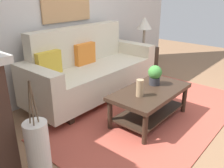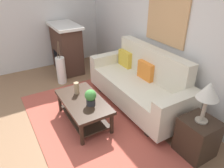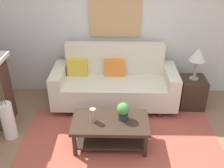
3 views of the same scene
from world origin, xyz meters
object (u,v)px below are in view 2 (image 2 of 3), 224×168
coffee_table (83,106)px  table_lamp (208,92)px  couch (140,84)px  framed_painting (166,19)px  floor_vase (61,70)px  throw_pillow_orange (146,71)px  potted_plant_tabletop (91,97)px  throw_pillow_mustard (125,59)px  tabletop_vase (77,88)px  side_table (197,137)px  fireplace (67,48)px

coffee_table → table_lamp: (1.42, 1.05, 0.68)m
couch → framed_painting: (0.00, 0.47, 1.12)m
coffee_table → framed_painting: 2.00m
floor_vase → throw_pillow_orange: bearing=34.4°
potted_plant_tabletop → framed_painting: size_ratio=0.29×
throw_pillow_mustard → tabletop_vase: bearing=-73.1°
coffee_table → tabletop_vase: bearing=179.9°
side_table → fireplace: bearing=-171.2°
coffee_table → potted_plant_tabletop: bearing=17.7°
table_lamp → framed_painting: bearing=159.3°
side_table → table_lamp: size_ratio=0.98×
side_table → floor_vase: 3.10m
side_table → tabletop_vase: bearing=-147.8°
fireplace → framed_painting: 2.59m
potted_plant_tabletop → fireplace: (-2.29, 0.45, 0.02)m
coffee_table → fireplace: 2.18m
throw_pillow_orange → potted_plant_tabletop: bearing=-83.5°
throw_pillow_orange → potted_plant_tabletop: 1.18m
couch → potted_plant_tabletop: 1.06m
coffee_table → potted_plant_tabletop: (0.18, 0.06, 0.26)m
framed_painting → couch: bearing=-90.0°
table_lamp → fireplace: size_ratio=0.49×
tabletop_vase → side_table: size_ratio=0.37×
fireplace → side_table: bearing=8.8°
coffee_table → tabletop_vase: (-0.25, 0.00, 0.22)m
throw_pillow_orange → table_lamp: bearing=-7.4°
throw_pillow_mustard → throw_pillow_orange: 0.67m
table_lamp → couch: bearing=177.8°
side_table → framed_painting: (-1.38, 0.52, 1.27)m
coffee_table → throw_pillow_orange: bearing=87.8°
throw_pillow_orange → couch: bearing=-90.0°
throw_pillow_mustard → throw_pillow_orange: (0.67, 0.00, 0.00)m
throw_pillow_mustard → table_lamp: table_lamp is taller
floor_vase → side_table: bearing=17.0°
tabletop_vase → framed_painting: size_ratio=0.22×
throw_pillow_mustard → potted_plant_tabletop: throw_pillow_mustard is taller
potted_plant_tabletop → side_table: (1.24, 0.99, -0.29)m
couch → throw_pillow_mustard: bearing=169.3°
side_table → fireplace: 3.58m
throw_pillow_orange → fireplace: (-2.15, -0.73, -0.09)m
throw_pillow_mustard → framed_painting: size_ratio=0.39×
framed_painting → table_lamp: bearing=-20.7°
side_table → throw_pillow_orange: bearing=172.6°
coffee_table → floor_vase: 1.55m
table_lamp → side_table: bearing=0.0°
couch → table_lamp: (1.38, -0.05, 0.56)m
throw_pillow_orange → framed_painting: bearing=90.0°
fireplace → floor_vase: fireplace is taller
table_lamp → framed_painting: 1.57m
throw_pillow_orange → framed_painting: size_ratio=0.39×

